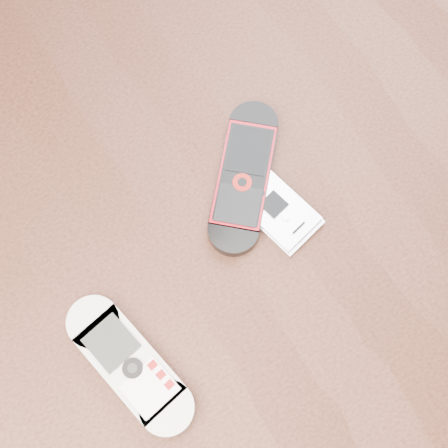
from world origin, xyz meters
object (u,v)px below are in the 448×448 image
nokia_white (130,364)px  table (220,260)px  nokia_black_red (244,176)px  motorola_razr (275,209)px

nokia_white → table: bearing=15.5°
table → nokia_black_red: (0.05, 0.03, 0.11)m
nokia_white → motorola_razr: size_ratio=1.54×
nokia_white → motorola_razr: (0.18, 0.05, -0.00)m
nokia_white → nokia_black_red: size_ratio=0.92×
nokia_black_red → motorola_razr: 0.04m
table → nokia_white: bearing=-153.2°
motorola_razr → nokia_black_red: bearing=87.5°
table → nokia_white: 0.18m
table → motorola_razr: bearing=-11.5°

